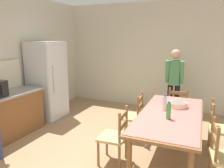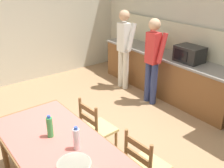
{
  "view_description": "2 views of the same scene",
  "coord_description": "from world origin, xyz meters",
  "px_view_note": "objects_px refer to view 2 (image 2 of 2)",
  "views": [
    {
      "loc": [
        -2.76,
        -1.35,
        1.96
      ],
      "look_at": [
        0.38,
        0.05,
        1.22
      ],
      "focal_mm": 35.0,
      "sensor_mm": 36.0,
      "label": 1
    },
    {
      "loc": [
        2.75,
        -1.77,
        2.5
      ],
      "look_at": [
        0.39,
        -0.02,
        1.2
      ],
      "focal_mm": 42.0,
      "sensor_mm": 36.0,
      "label": 2
    }
  ],
  "objects_px": {
    "dining_table": "(63,154)",
    "microwave": "(189,54)",
    "chair_side_far_right": "(145,167)",
    "person_at_counter": "(153,57)",
    "person_at_sink": "(124,46)",
    "paper_bag": "(157,43)",
    "chair_side_far_left": "(96,129)",
    "bottle_near_centre": "(50,127)",
    "serving_bowl": "(74,166)",
    "bottle_off_centre": "(77,139)"
  },
  "relations": [
    {
      "from": "dining_table",
      "to": "chair_side_far_left",
      "type": "height_order",
      "value": "chair_side_far_left"
    },
    {
      "from": "chair_side_far_right",
      "to": "person_at_counter",
      "type": "height_order",
      "value": "person_at_counter"
    },
    {
      "from": "bottle_near_centre",
      "to": "paper_bag",
      "type": "bearing_deg",
      "value": 114.43
    },
    {
      "from": "microwave",
      "to": "bottle_off_centre",
      "type": "bearing_deg",
      "value": -72.69
    },
    {
      "from": "paper_bag",
      "to": "chair_side_far_right",
      "type": "xyz_separation_m",
      "value": [
        2.12,
        -2.28,
        -0.62
      ]
    },
    {
      "from": "bottle_near_centre",
      "to": "person_at_counter",
      "type": "relative_size",
      "value": 0.16
    },
    {
      "from": "bottle_off_centre",
      "to": "person_at_counter",
      "type": "height_order",
      "value": "person_at_counter"
    },
    {
      "from": "serving_bowl",
      "to": "person_at_counter",
      "type": "height_order",
      "value": "person_at_counter"
    },
    {
      "from": "bottle_off_centre",
      "to": "chair_side_far_right",
      "type": "height_order",
      "value": "bottle_off_centre"
    },
    {
      "from": "microwave",
      "to": "person_at_sink",
      "type": "xyz_separation_m",
      "value": [
        -1.34,
        -0.5,
        -0.06
      ]
    },
    {
      "from": "paper_bag",
      "to": "person_at_counter",
      "type": "distance_m",
      "value": 0.66
    },
    {
      "from": "bottle_near_centre",
      "to": "person_at_counter",
      "type": "distance_m",
      "value": 2.74
    },
    {
      "from": "person_at_sink",
      "to": "bottle_near_centre",
      "type": "bearing_deg",
      "value": -143.78
    },
    {
      "from": "microwave",
      "to": "person_at_sink",
      "type": "distance_m",
      "value": 1.43
    },
    {
      "from": "paper_bag",
      "to": "serving_bowl",
      "type": "xyz_separation_m",
      "value": [
        2.04,
        -3.12,
        -0.24
      ]
    },
    {
      "from": "chair_side_far_right",
      "to": "person_at_counter",
      "type": "relative_size",
      "value": 0.54
    },
    {
      "from": "serving_bowl",
      "to": "person_at_counter",
      "type": "xyz_separation_m",
      "value": [
        -1.63,
        2.61,
        0.13
      ]
    },
    {
      "from": "microwave",
      "to": "chair_side_far_right",
      "type": "height_order",
      "value": "microwave"
    },
    {
      "from": "serving_bowl",
      "to": "chair_side_far_left",
      "type": "bearing_deg",
      "value": 137.17
    },
    {
      "from": "person_at_counter",
      "to": "chair_side_far_left",
      "type": "bearing_deg",
      "value": -157.19
    },
    {
      "from": "dining_table",
      "to": "bottle_near_centre",
      "type": "relative_size",
      "value": 8.0
    },
    {
      "from": "serving_bowl",
      "to": "person_at_sink",
      "type": "height_order",
      "value": "person_at_sink"
    },
    {
      "from": "paper_bag",
      "to": "person_at_sink",
      "type": "distance_m",
      "value": 0.7
    },
    {
      "from": "chair_side_far_right",
      "to": "paper_bag",
      "type": "bearing_deg",
      "value": -51.36
    },
    {
      "from": "bottle_near_centre",
      "to": "person_at_sink",
      "type": "bearing_deg",
      "value": 126.22
    },
    {
      "from": "person_at_counter",
      "to": "bottle_near_centre",
      "type": "bearing_deg",
      "value": -158.85
    },
    {
      "from": "microwave",
      "to": "person_at_counter",
      "type": "bearing_deg",
      "value": -130.37
    },
    {
      "from": "dining_table",
      "to": "bottle_near_centre",
      "type": "xyz_separation_m",
      "value": [
        -0.27,
        -0.01,
        0.2
      ]
    },
    {
      "from": "paper_bag",
      "to": "dining_table",
      "type": "relative_size",
      "value": 0.17
    },
    {
      "from": "bottle_near_centre",
      "to": "person_at_sink",
      "type": "relative_size",
      "value": 0.16
    },
    {
      "from": "bottle_near_centre",
      "to": "serving_bowl",
      "type": "xyz_separation_m",
      "value": [
        0.64,
        -0.05,
        -0.07
      ]
    },
    {
      "from": "serving_bowl",
      "to": "person_at_sink",
      "type": "relative_size",
      "value": 0.18
    },
    {
      "from": "paper_bag",
      "to": "chair_side_far_right",
      "type": "height_order",
      "value": "paper_bag"
    },
    {
      "from": "paper_bag",
      "to": "bottle_near_centre",
      "type": "distance_m",
      "value": 3.37
    },
    {
      "from": "person_at_sink",
      "to": "person_at_counter",
      "type": "height_order",
      "value": "person_at_sink"
    },
    {
      "from": "bottle_near_centre",
      "to": "chair_side_far_left",
      "type": "height_order",
      "value": "bottle_near_centre"
    },
    {
      "from": "paper_bag",
      "to": "serving_bowl",
      "type": "bearing_deg",
      "value": -56.88
    },
    {
      "from": "dining_table",
      "to": "microwave",
      "type": "bearing_deg",
      "value": 104.87
    },
    {
      "from": "paper_bag",
      "to": "bottle_near_centre",
      "type": "relative_size",
      "value": 1.33
    },
    {
      "from": "bottle_off_centre",
      "to": "person_at_counter",
      "type": "bearing_deg",
      "value": 119.24
    },
    {
      "from": "chair_side_far_left",
      "to": "person_at_counter",
      "type": "distance_m",
      "value": 2.02
    },
    {
      "from": "dining_table",
      "to": "chair_side_far_right",
      "type": "distance_m",
      "value": 0.94
    },
    {
      "from": "chair_side_far_right",
      "to": "chair_side_far_left",
      "type": "bearing_deg",
      "value": -2.71
    },
    {
      "from": "serving_bowl",
      "to": "chair_side_far_left",
      "type": "height_order",
      "value": "chair_side_far_left"
    },
    {
      "from": "dining_table",
      "to": "bottle_near_centre",
      "type": "distance_m",
      "value": 0.33
    },
    {
      "from": "microwave",
      "to": "person_at_sink",
      "type": "height_order",
      "value": "person_at_sink"
    },
    {
      "from": "microwave",
      "to": "serving_bowl",
      "type": "distance_m",
      "value": 3.35
    },
    {
      "from": "dining_table",
      "to": "chair_side_far_left",
      "type": "distance_m",
      "value": 0.94
    },
    {
      "from": "bottle_near_centre",
      "to": "bottle_off_centre",
      "type": "height_order",
      "value": "same"
    },
    {
      "from": "paper_bag",
      "to": "chair_side_far_right",
      "type": "distance_m",
      "value": 3.18
    }
  ]
}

